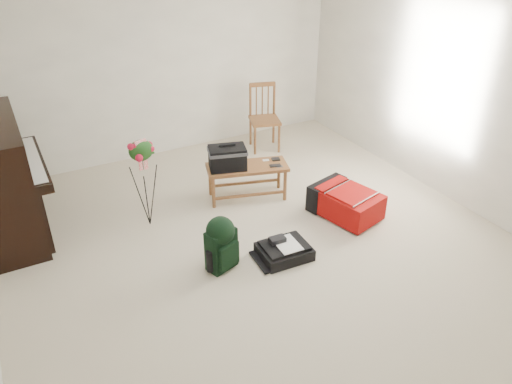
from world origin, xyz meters
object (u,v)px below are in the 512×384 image
bench (235,162)px  black_duffel (284,250)px  flower_stand (145,184)px  green_backpack (221,241)px  red_suitcase (343,200)px  piano (3,182)px  dining_chair (264,118)px

bench → black_duffel: 1.29m
bench → black_duffel: size_ratio=1.96×
bench → flower_stand: (-1.07, 0.00, -0.01)m
green_backpack → bench: bearing=39.5°
black_duffel → flower_stand: flower_stand is taller
bench → flower_stand: bearing=-163.6°
red_suitcase → piano: bearing=142.7°
green_backpack → red_suitcase: bearing=-9.4°
red_suitcase → flower_stand: (-2.01, 0.83, 0.34)m
bench → dining_chair: 1.56m
flower_stand → green_backpack: bearing=-84.5°
dining_chair → black_duffel: dining_chair is taller
flower_stand → bench: bearing=-14.2°
red_suitcase → green_backpack: green_backpack is taller
dining_chair → green_backpack: size_ratio=1.64×
dining_chair → flower_stand: (-2.10, -1.17, 0.06)m
dining_chair → green_backpack: 2.83m
piano → black_duffel: piano is taller
green_backpack → piano: bearing=117.7°
piano → black_duffel: size_ratio=2.89×
black_duffel → green_backpack: 0.68m
piano → dining_chair: size_ratio=1.61×
dining_chair → black_duffel: 2.65m
black_duffel → flower_stand: bearing=132.7°
dining_chair → green_backpack: (-1.71, -2.25, -0.14)m
piano → flower_stand: piano is taller
bench → green_backpack: 1.29m
green_backpack → flower_stand: 1.16m
red_suitcase → green_backpack: bearing=174.3°
black_duffel → bench: bearing=90.2°
red_suitcase → black_duffel: size_ratio=1.65×
flower_stand → red_suitcase: bearing=-36.4°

